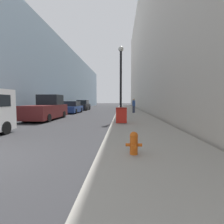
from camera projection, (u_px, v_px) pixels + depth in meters
name	position (u px, v px, depth m)	size (l,w,h in m)	color
sidewalk_right	(131.00, 113.00, 22.15)	(3.72, 60.00, 0.14)	#9E998E
building_left_glass	(38.00, 80.00, 30.65)	(12.00, 60.00, 10.52)	#849EB2
building_right_stone	(177.00, 45.00, 28.96)	(12.00, 60.00, 21.52)	beige
fire_hydrant	(134.00, 143.00, 4.88)	(0.46, 0.35, 0.64)	#D15614
trash_bin	(121.00, 115.00, 11.64)	(0.73, 0.68, 1.04)	red
lamppost	(121.00, 79.00, 13.84)	(0.42, 0.42, 5.75)	black
pickup_truck	(47.00, 109.00, 15.10)	(2.10, 5.53, 2.16)	#561919
parked_sedan_near	(72.00, 108.00, 22.72)	(1.88, 4.78, 1.55)	navy
parked_sedan_far	(83.00, 105.00, 29.59)	(1.95, 4.30, 1.71)	black
pedestrian_on_sidewalk	(134.00, 106.00, 21.18)	(0.35, 0.23, 1.73)	#2D3347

